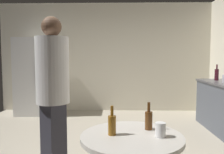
% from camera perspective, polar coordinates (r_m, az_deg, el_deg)
% --- Properties ---
extents(wall_back, '(5.32, 0.06, 2.70)m').
position_cam_1_polar(wall_back, '(5.82, -1.53, 4.87)').
color(wall_back, silver).
rests_on(wall_back, ground_plane).
extents(refrigerator, '(0.70, 0.68, 1.80)m').
position_cam_1_polar(refrigerator, '(5.76, -19.15, 0.13)').
color(refrigerator, white).
rests_on(refrigerator, ground_plane).
extents(wine_bottle_on_counter, '(0.08, 0.08, 0.31)m').
position_cam_1_polar(wine_bottle_on_counter, '(4.92, 24.58, 0.61)').
color(wine_bottle_on_counter, '#3F141E').
rests_on(wine_bottle_on_counter, kitchen_counter).
extents(foreground_table, '(0.80, 0.80, 0.73)m').
position_cam_1_polar(foreground_table, '(1.88, 4.93, -17.26)').
color(foreground_table, beige).
rests_on(foreground_table, ground_plane).
extents(beer_bottle_amber, '(0.06, 0.06, 0.23)m').
position_cam_1_polar(beer_bottle_amber, '(1.82, -0.00, -11.69)').
color(beer_bottle_amber, '#8C5919').
rests_on(beer_bottle_amber, foreground_table).
extents(beer_bottle_brown, '(0.06, 0.06, 0.23)m').
position_cam_1_polar(beer_bottle_brown, '(1.97, 9.11, -10.44)').
color(beer_bottle_brown, '#593314').
rests_on(beer_bottle_brown, foreground_table).
extents(plastic_cup_white, '(0.08, 0.08, 0.11)m').
position_cam_1_polar(plastic_cup_white, '(1.82, 11.96, -12.72)').
color(plastic_cup_white, white).
rests_on(plastic_cup_white, foreground_table).
extents(person_in_white_shirt, '(0.47, 0.47, 1.75)m').
position_cam_1_polar(person_in_white_shirt, '(2.46, -14.52, -2.48)').
color(person_in_white_shirt, '#2D2D38').
rests_on(person_in_white_shirt, ground_plane).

